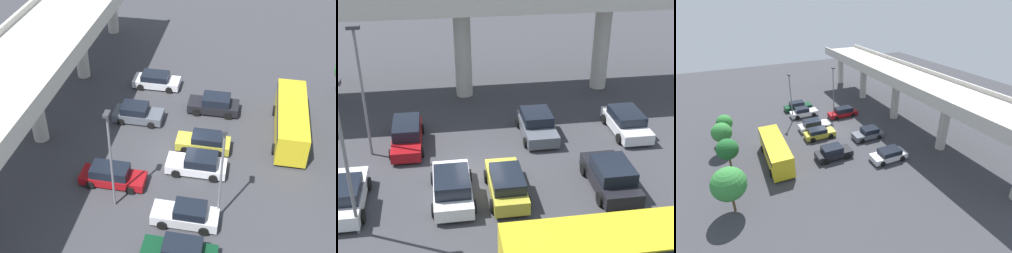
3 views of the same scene
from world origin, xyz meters
The scene contains 13 objects.
ground_plane centered at (0.00, 0.00, 0.00)m, with size 91.29×91.29×0.00m, color #38383D.
highway_overpass centered at (0.00, 11.76, 6.78)m, with size 43.86×7.25×8.36m.
parked_car_0 centered at (-9.98, -1.72, 0.70)m, with size 2.02×4.71×1.51m.
parked_car_1 centered at (-6.85, -1.59, 0.72)m, with size 2.02×4.49×1.55m.
parked_car_2 centered at (-4.07, 4.39, 0.73)m, with size 2.01×4.84×1.54m.
parked_car_3 centered at (-1.58, -1.63, 0.74)m, with size 2.19×4.55×1.57m.
parked_car_4 centered at (1.21, -1.76, 0.72)m, with size 2.01×4.32×1.48m.
parked_car_5 centered at (4.15, 4.53, 0.72)m, with size 2.23×4.30×1.53m.
parked_car_6 centered at (6.76, -1.94, 0.77)m, with size 2.25×4.53×1.63m.
parked_car_7 centered at (10.01, 4.09, 0.69)m, with size 2.21×4.50×1.43m.
shuttle_bus centered at (4.50, -8.53, 1.66)m, with size 8.99×2.72×2.78m.
lamp_post_near_aisle centered at (-6.07, -3.64, 4.49)m, with size 0.70×0.35×7.62m.
lamp_post_mid_lot centered at (-6.18, 3.60, 4.62)m, with size 0.70×0.35×7.86m.
Camera 1 is at (-28.41, -4.54, 23.97)m, focal length 50.00 mm.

